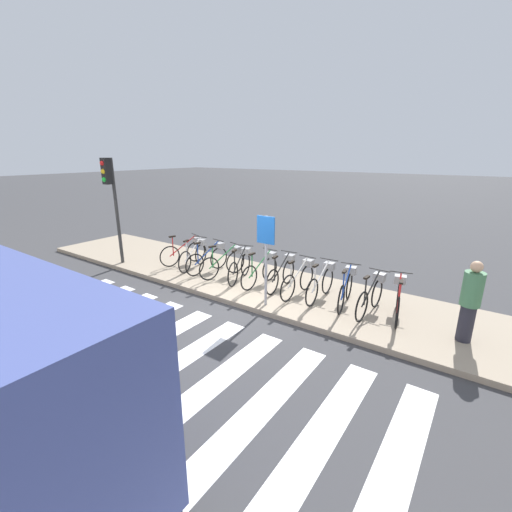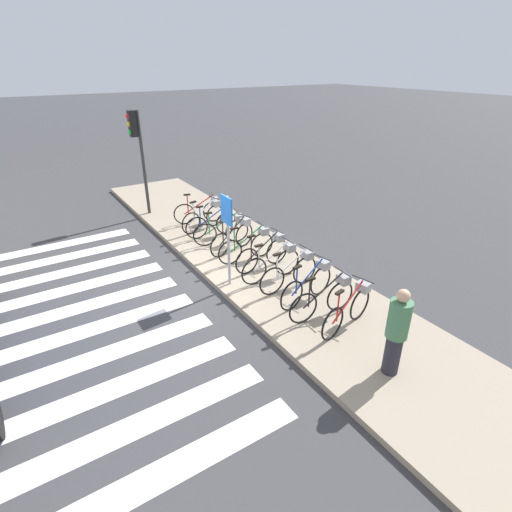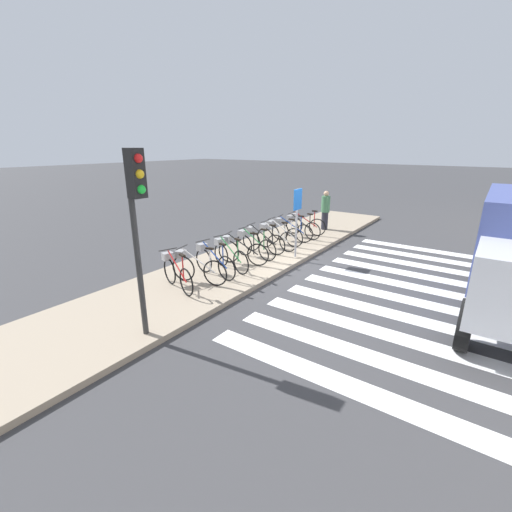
{
  "view_description": "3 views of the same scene",
  "coord_description": "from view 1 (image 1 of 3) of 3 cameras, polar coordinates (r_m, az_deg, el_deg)",
  "views": [
    {
      "loc": [
        4.48,
        -5.72,
        3.44
      ],
      "look_at": [
        -0.13,
        0.89,
        1.02
      ],
      "focal_mm": 24.0,
      "sensor_mm": 36.0,
      "label": 1
    },
    {
      "loc": [
        7.42,
        -3.42,
        4.67
      ],
      "look_at": [
        1.2,
        0.59,
        1.01
      ],
      "focal_mm": 28.0,
      "sensor_mm": 36.0,
      "label": 2
    },
    {
      "loc": [
        -8.24,
        -4.42,
        3.36
      ],
      "look_at": [
        -1.19,
        0.54,
        0.56
      ],
      "focal_mm": 24.0,
      "sensor_mm": 36.0,
      "label": 3
    }
  ],
  "objects": [
    {
      "name": "ground_plane",
      "position": [
        8.04,
        -2.93,
        -8.65
      ],
      "size": [
        120.0,
        120.0,
        0.0
      ],
      "primitive_type": "plane",
      "color": "#38383A"
    },
    {
      "name": "sidewalk",
      "position": [
        9.07,
        2.53,
        -5.17
      ],
      "size": [
        16.8,
        2.82,
        0.12
      ],
      "color": "gray",
      "rests_on": "ground_plane"
    },
    {
      "name": "road_crosswalk",
      "position": [
        5.75,
        -35.68,
        -23.66
      ],
      "size": [
        8.55,
        8.0,
        0.01
      ],
      "color": "silver",
      "rests_on": "ground_plane"
    },
    {
      "name": "parked_bicycle_0",
      "position": [
        10.88,
        -11.61,
        0.93
      ],
      "size": [
        0.61,
        1.48,
        0.95
      ],
      "color": "black",
      "rests_on": "sidewalk"
    },
    {
      "name": "parked_bicycle_1",
      "position": [
        10.43,
        -10.17,
        0.33
      ],
      "size": [
        0.52,
        1.51,
        0.95
      ],
      "color": "black",
      "rests_on": "sidewalk"
    },
    {
      "name": "parked_bicycle_2",
      "position": [
        10.02,
        -7.74,
        -0.23
      ],
      "size": [
        0.46,
        1.53,
        0.95
      ],
      "color": "black",
      "rests_on": "sidewalk"
    },
    {
      "name": "parked_bicycle_3",
      "position": [
        9.61,
        -5.12,
        -0.89
      ],
      "size": [
        0.55,
        1.5,
        0.95
      ],
      "color": "black",
      "rests_on": "sidewalk"
    },
    {
      "name": "parked_bicycle_4",
      "position": [
        9.3,
        -2.55,
        -1.44
      ],
      "size": [
        0.56,
        1.5,
        0.95
      ],
      "color": "black",
      "rests_on": "sidewalk"
    },
    {
      "name": "parked_bicycle_5",
      "position": [
        8.96,
        1.01,
        -2.15
      ],
      "size": [
        0.46,
        1.54,
        0.95
      ],
      "color": "black",
      "rests_on": "sidewalk"
    },
    {
      "name": "parked_bicycle_6",
      "position": [
        8.75,
        4.44,
        -2.66
      ],
      "size": [
        0.46,
        1.54,
        0.95
      ],
      "color": "black",
      "rests_on": "sidewalk"
    },
    {
      "name": "parked_bicycle_7",
      "position": [
        8.39,
        7.3,
        -3.62
      ],
      "size": [
        0.46,
        1.54,
        0.95
      ],
      "color": "black",
      "rests_on": "sidewalk"
    },
    {
      "name": "parked_bicycle_8",
      "position": [
        8.25,
        10.94,
        -4.16
      ],
      "size": [
        0.46,
        1.54,
        0.95
      ],
      "color": "black",
      "rests_on": "sidewalk"
    },
    {
      "name": "parked_bicycle_9",
      "position": [
        8.03,
        14.86,
        -5.0
      ],
      "size": [
        0.46,
        1.53,
        0.95
      ],
      "color": "black",
      "rests_on": "sidewalk"
    },
    {
      "name": "parked_bicycle_10",
      "position": [
        7.8,
        18.73,
        -6.02
      ],
      "size": [
        0.46,
        1.54,
        0.95
      ],
      "color": "black",
      "rests_on": "sidewalk"
    },
    {
      "name": "parked_bicycle_11",
      "position": [
        7.8,
        22.65,
        -6.44
      ],
      "size": [
        0.5,
        1.51,
        0.95
      ],
      "color": "black",
      "rests_on": "sidewalk"
    },
    {
      "name": "pedestrian",
      "position": [
        7.26,
        32.12,
        -6.29
      ],
      "size": [
        0.34,
        0.34,
        1.54
      ],
      "color": "#23232D",
      "rests_on": "sidewalk"
    },
    {
      "name": "traffic_light",
      "position": [
        11.17,
        -23.06,
        10.25
      ],
      "size": [
        0.24,
        0.4,
        3.21
      ],
      "color": "#2D2D2D",
      "rests_on": "sidewalk"
    },
    {
      "name": "sign_post",
      "position": [
        7.43,
        1.66,
        1.73
      ],
      "size": [
        0.44,
        0.07,
        2.05
      ],
      "color": "#99999E",
      "rests_on": "sidewalk"
    }
  ]
}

